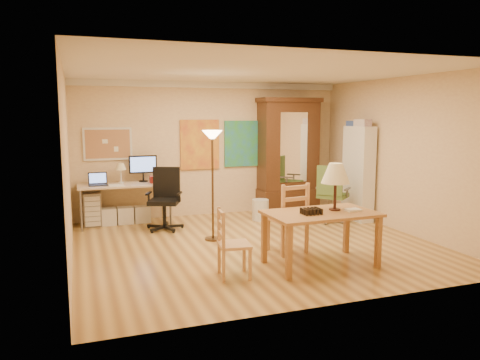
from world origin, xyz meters
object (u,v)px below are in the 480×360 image
object	(u,v)px
armoire	(288,163)
bookshelf	(358,174)
computer_desk	(127,199)
office_chair_green	(332,207)
dining_table	(326,201)
office_chair_black	(165,213)

from	to	relation	value
armoire	bookshelf	distance (m)	1.54
computer_desk	office_chair_green	xyz separation A→B (m)	(3.73, -1.18, -0.17)
office_chair_green	bookshelf	xyz separation A→B (m)	(0.59, 0.04, 0.62)
dining_table	office_chair_green	size ratio (longest dim) A/B	1.37
office_chair_black	office_chair_green	distance (m)	3.17
armoire	bookshelf	size ratio (longest dim) A/B	1.31
computer_desk	office_chair_green	bearing A→B (deg)	-17.52
computer_desk	office_chair_green	size ratio (longest dim) A/B	1.53
computer_desk	bookshelf	xyz separation A→B (m)	(4.31, -1.14, 0.44)
armoire	office_chair_green	bearing A→B (deg)	-74.31
dining_table	bookshelf	xyz separation A→B (m)	(1.99, 2.24, 0.03)
computer_desk	office_chair_green	distance (m)	3.91
dining_table	office_chair_green	world-z (taller)	dining_table
dining_table	armoire	world-z (taller)	armoire
dining_table	office_chair_black	xyz separation A→B (m)	(-1.73, 2.71, -0.59)
dining_table	computer_desk	size ratio (longest dim) A/B	0.89
office_chair_green	bookshelf	size ratio (longest dim) A/B	0.60
bookshelf	office_chair_green	bearing A→B (deg)	-176.11
office_chair_black	computer_desk	bearing A→B (deg)	131.89
dining_table	armoire	distance (m)	3.62
armoire	bookshelf	xyz separation A→B (m)	(0.94, -1.22, -0.13)
office_chair_black	bookshelf	distance (m)	3.79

